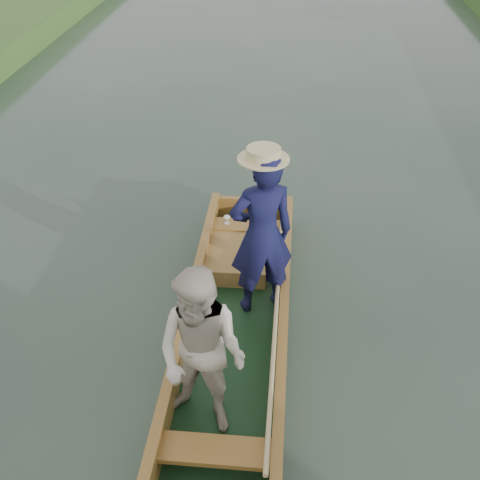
{
  "coord_description": "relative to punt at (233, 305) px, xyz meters",
  "views": [
    {
      "loc": [
        0.49,
        -4.75,
        4.56
      ],
      "look_at": [
        0.0,
        0.6,
        0.95
      ],
      "focal_mm": 45.0,
      "sensor_mm": 36.0,
      "label": 1
    }
  ],
  "objects": [
    {
      "name": "punt",
      "position": [
        0.0,
        0.0,
        0.0
      ],
      "size": [
        1.3,
        5.0,
        2.04
      ],
      "color": "black",
      "rests_on": "ground"
    },
    {
      "name": "ground",
      "position": [
        0.0,
        0.15,
        -0.67
      ],
      "size": [
        120.0,
        120.0,
        0.0
      ],
      "primitive_type": "plane",
      "color": "#283D30",
      "rests_on": "ground"
    }
  ]
}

